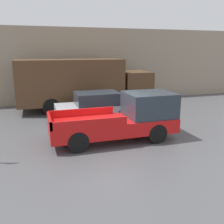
% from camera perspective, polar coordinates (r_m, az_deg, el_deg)
% --- Properties ---
extents(ground_plane, '(60.00, 60.00, 0.00)m').
position_cam_1_polar(ground_plane, '(10.92, 0.50, -6.44)').
color(ground_plane, '#4C4C4F').
extents(building_wall, '(28.00, 0.15, 5.39)m').
position_cam_1_polar(building_wall, '(18.77, -7.90, 10.45)').
color(building_wall, gray).
rests_on(building_wall, ground).
extents(pickup_truck, '(5.37, 1.95, 2.01)m').
position_cam_1_polar(pickup_truck, '(10.79, 3.05, -1.39)').
color(pickup_truck, red).
rests_on(pickup_truck, ground).
extents(car, '(4.27, 1.93, 1.58)m').
position_cam_1_polar(car, '(13.75, -3.74, 1.33)').
color(car, '#B7BABF').
rests_on(car, ground).
extents(delivery_truck, '(8.70, 2.61, 3.25)m').
position_cam_1_polar(delivery_truck, '(16.51, -7.02, 6.77)').
color(delivery_truck, '#4C331E').
rests_on(delivery_truck, ground).
extents(newspaper_box, '(0.45, 0.40, 1.08)m').
position_cam_1_polar(newspaper_box, '(18.85, -5.25, 3.92)').
color(newspaper_box, red).
rests_on(newspaper_box, ground).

